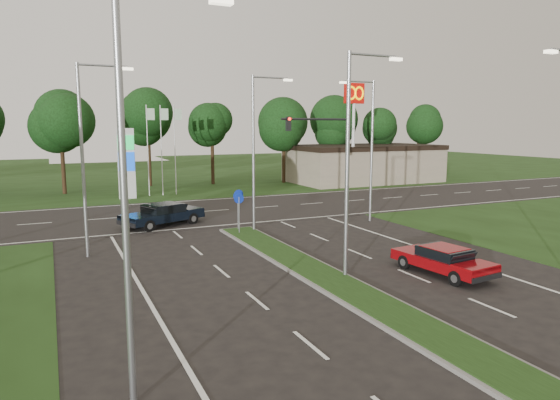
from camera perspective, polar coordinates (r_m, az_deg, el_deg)
name	(u,v)px	position (r m, az deg, el deg)	size (l,w,h in m)	color
ground	(431,337)	(15.83, 16.90, -14.76)	(160.00, 160.00, 0.00)	black
verge_far	(135,175)	(66.77, -16.21, 2.79)	(160.00, 50.00, 0.02)	#1B3110
cross_road	(203,212)	(36.65, -8.81, -1.33)	(160.00, 12.00, 0.02)	black
median_kerb	(356,294)	(18.76, 8.65, -10.58)	(2.00, 26.00, 0.12)	slate
commercial_building	(363,164)	(56.74, 9.49, 4.11)	(16.00, 9.00, 4.00)	gray
streetlight_median_near	(352,153)	(20.00, 8.20, 5.30)	(2.53, 0.22, 9.00)	gray
streetlight_median_far	(257,145)	(28.90, -2.70, 6.30)	(2.53, 0.22, 9.00)	gray
streetlight_left_near	(133,177)	(10.92, -16.42, 2.53)	(2.53, 0.22, 9.00)	gray
streetlight_left_far	(87,149)	(24.83, -21.24, 5.40)	(2.53, 0.22, 9.00)	gray
streetlight_right_far	(369,143)	(32.64, 10.17, 6.42)	(2.53, 0.22, 9.00)	gray
traffic_signal	(332,149)	(33.47, 5.91, 5.82)	(5.10, 0.42, 7.00)	black
median_signs	(239,203)	(29.23, -4.76, -0.32)	(1.16, 1.76, 2.38)	gray
gas_pylon	(129,161)	(44.32, -16.90, 4.24)	(5.80, 1.26, 8.00)	silver
mcdonalds_sign	(354,108)	(51.05, 8.46, 10.39)	(2.20, 0.47, 10.40)	silver
treeline_far	(157,119)	(51.67, -13.83, 8.93)	(6.00, 6.00, 9.90)	black
red_sedan	(443,259)	(22.03, 18.12, -6.48)	(2.19, 4.45, 1.18)	maroon
navy_sedan	(163,214)	(31.84, -13.26, -1.58)	(5.42, 3.86, 1.38)	black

